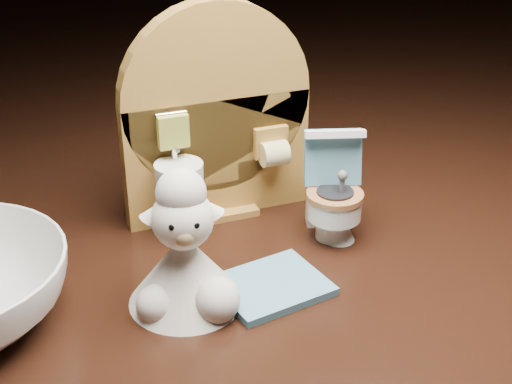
{
  "coord_description": "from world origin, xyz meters",
  "views": [
    {
      "loc": [
        -0.14,
        -0.36,
        0.25
      ],
      "look_at": [
        0.0,
        -0.0,
        0.05
      ],
      "focal_mm": 50.0,
      "sensor_mm": 36.0,
      "label": 1
    }
  ],
  "objects": [
    {
      "name": "bath_mat",
      "position": [
        -0.0,
        -0.04,
        0.0
      ],
      "size": [
        0.07,
        0.06,
        0.0
      ],
      "primitive_type": "cube",
      "rotation": [
        0.0,
        0.0,
        0.17
      ],
      "color": "teal",
      "rests_on": "ground"
    },
    {
      "name": "toy_toilet",
      "position": [
        0.06,
        0.01,
        0.03
      ],
      "size": [
        0.04,
        0.05,
        0.07
      ],
      "rotation": [
        0.0,
        0.0,
        -0.31
      ],
      "color": "white",
      "rests_on": "ground"
    },
    {
      "name": "toilet_brush",
      "position": [
        0.06,
        -0.0,
        0.01
      ],
      "size": [
        0.02,
        0.02,
        0.05
      ],
      "color": "white",
      "rests_on": "ground"
    },
    {
      "name": "plush_lamb",
      "position": [
        -0.05,
        -0.03,
        0.03
      ],
      "size": [
        0.07,
        0.07,
        0.09
      ],
      "rotation": [
        0.0,
        0.0,
        -0.21
      ],
      "color": "beige",
      "rests_on": "ground"
    },
    {
      "name": "backdrop_panel",
      "position": [
        -0.0,
        0.06,
        0.07
      ],
      "size": [
        0.13,
        0.05,
        0.15
      ],
      "color": "#A5752F",
      "rests_on": "ground"
    }
  ]
}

